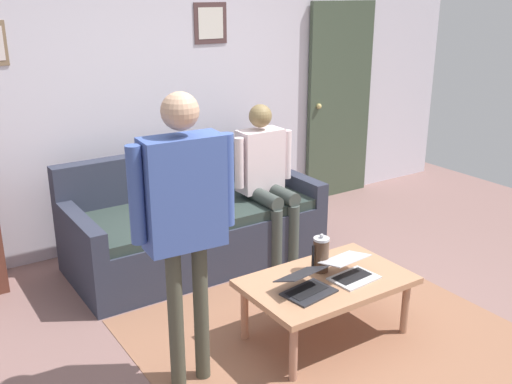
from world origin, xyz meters
name	(u,v)px	position (x,y,z in m)	size (l,w,h in m)	color
ground_plane	(310,338)	(0.00, 0.00, 0.00)	(7.68, 7.68, 0.00)	#805E59
area_rug	(334,342)	(-0.10, 0.13, 0.00)	(2.33, 2.15, 0.01)	#8F5E46
back_wall	(158,87)	(0.00, -2.20, 1.35)	(7.04, 0.11, 2.70)	silver
interior_door	(339,102)	(-2.03, -2.11, 1.02)	(0.82, 0.09, 2.05)	#404D3A
couch	(193,225)	(0.07, -1.48, 0.30)	(2.03, 0.93, 0.88)	#2C3041
coffee_table	(327,285)	(-0.10, 0.03, 0.37)	(1.05, 0.66, 0.41)	tan
laptop_left	(351,271)	(-0.24, 0.09, 0.46)	(0.32, 0.31, 0.13)	silver
laptop_center	(306,286)	(0.12, 0.09, 0.46)	(0.34, 0.31, 0.15)	#28282D
french_press	(321,254)	(-0.13, -0.09, 0.53)	(0.12, 0.10, 0.26)	#4C3323
person_standing	(184,207)	(0.86, -0.04, 1.08)	(0.59, 0.22, 1.69)	#414236
person_seated	(266,172)	(-0.50, -1.25, 0.73)	(0.55, 0.51, 1.28)	#3B433F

